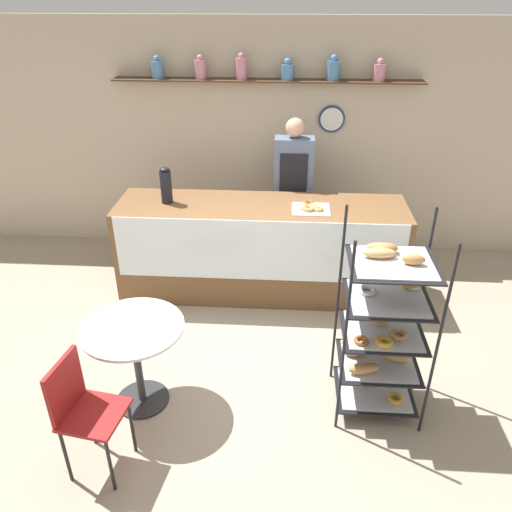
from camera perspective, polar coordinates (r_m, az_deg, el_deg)
The scene contains 9 objects.
ground_plane at distance 4.57m, azimuth -0.36°, elevation -12.16°, with size 14.00×14.00×0.00m, color gray.
back_wall at distance 6.05m, azimuth 1.26°, elevation 13.21°, with size 10.00×0.30×2.70m.
display_counter at distance 5.30m, azimuth 0.57°, elevation 0.82°, with size 2.97×0.78×1.01m.
pastry_rack at distance 3.86m, azimuth 14.20°, elevation -7.91°, with size 0.65×0.58×1.61m.
person_worker at distance 5.64m, azimuth 4.23°, elevation 7.62°, with size 0.43×0.23×1.75m.
cafe_table at distance 3.97m, azimuth -13.68°, elevation -9.89°, with size 0.78×0.78×0.75m.
cafe_chair at distance 3.61m, azimuth -19.37°, elevation -15.73°, with size 0.44×0.44×0.90m.
coffee_carafe at distance 5.16m, azimuth -10.25°, elevation 7.94°, with size 0.12×0.12×0.38m.
donut_tray_counter at distance 5.00m, azimuth 6.10°, elevation 5.54°, with size 0.37×0.32×0.05m.
Camera 1 is at (0.25, -3.44, 3.00)m, focal length 35.00 mm.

